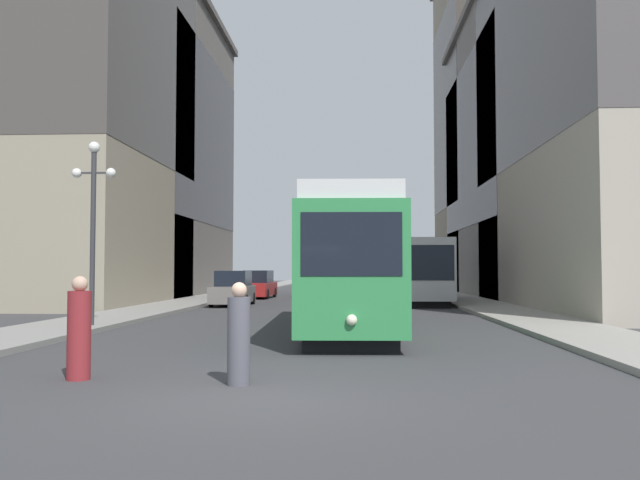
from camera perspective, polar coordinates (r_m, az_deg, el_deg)
name	(u,v)px	position (r m, az deg, el deg)	size (l,w,h in m)	color
ground_plane	(264,400)	(9.78, -4.94, -13.71)	(200.00, 200.00, 0.00)	#38383A
sidewalk_left	(235,293)	(50.37, -7.43, -4.62)	(2.97, 120.00, 0.15)	gray
sidewalk_right	(441,294)	(49.96, 10.47, -4.62)	(2.97, 120.00, 0.15)	gray
streetcar	(346,263)	(20.27, 2.32, -1.98)	(2.98, 12.33, 3.89)	black
transit_bus	(418,268)	(37.71, 8.52, -2.46)	(2.62, 11.94, 3.45)	black
parked_car_left_near	(233,289)	(34.51, -7.57, -4.29)	(1.99, 4.74, 1.82)	black
parked_car_left_mid	(258,285)	(43.25, -5.41, -3.95)	(2.04, 4.80, 1.82)	black
pedestrian_crossing_near	(239,337)	(10.91, -7.09, -8.39)	(0.38, 0.38, 1.68)	#4C4C56
pedestrian_crossing_far	(79,331)	(12.07, -20.26, -7.47)	(0.40, 0.40, 1.78)	maroon
lamp_post_left_near	(93,205)	(21.83, -19.16, 2.92)	(1.41, 0.36, 5.78)	#333338
building_left_corner	(143,147)	(50.55, -15.17, 7.83)	(10.64, 19.20, 21.26)	slate
building_left_midblock	(48,13)	(41.29, -22.62, 17.82)	(13.37, 15.91, 31.30)	gray
building_right_midblock	(568,149)	(49.53, 20.78, 7.41)	(14.73, 20.23, 20.11)	gray
building_right_far	(521,118)	(60.79, 17.13, 10.11)	(13.97, 15.11, 29.32)	gray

